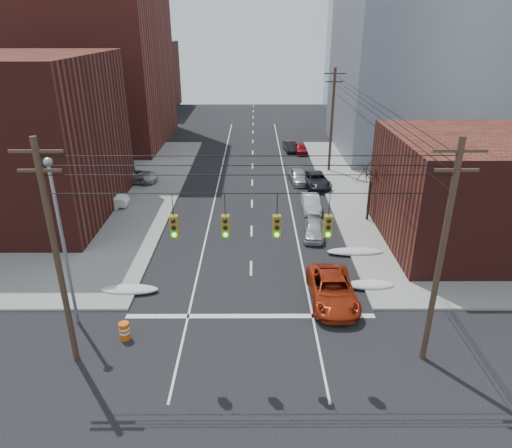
{
  "coord_description": "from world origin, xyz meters",
  "views": [
    {
      "loc": [
        0.25,
        -14.86,
        15.07
      ],
      "look_at": [
        0.34,
        12.56,
        3.0
      ],
      "focal_mm": 32.0,
      "sensor_mm": 36.0,
      "label": 1
    }
  ],
  "objects_px": {
    "parked_car_b": "(311,203)",
    "parked_car_c": "(316,180)",
    "parked_car_f": "(290,146)",
    "lot_car_b": "(133,175)",
    "construction_barrel": "(125,331)",
    "lot_car_a": "(103,199)",
    "parked_car_d": "(299,177)",
    "lot_car_c": "(78,191)",
    "red_pickup": "(332,290)",
    "lot_car_d": "(79,191)",
    "parked_car_a": "(314,229)",
    "parked_car_e": "(301,149)"
  },
  "relations": [
    {
      "from": "parked_car_a",
      "to": "parked_car_e",
      "type": "distance_m",
      "value": 24.84
    },
    {
      "from": "parked_car_b",
      "to": "parked_car_f",
      "type": "distance_m",
      "value": 20.41
    },
    {
      "from": "parked_car_b",
      "to": "construction_barrel",
      "type": "bearing_deg",
      "value": -123.24
    },
    {
      "from": "lot_car_d",
      "to": "construction_barrel",
      "type": "distance_m",
      "value": 22.54
    },
    {
      "from": "parked_car_b",
      "to": "lot_car_c",
      "type": "bearing_deg",
      "value": 173.01
    },
    {
      "from": "construction_barrel",
      "to": "lot_car_a",
      "type": "bearing_deg",
      "value": 110.02
    },
    {
      "from": "lot_car_b",
      "to": "red_pickup",
      "type": "bearing_deg",
      "value": -133.17
    },
    {
      "from": "parked_car_a",
      "to": "red_pickup",
      "type": "bearing_deg",
      "value": -82.83
    },
    {
      "from": "parked_car_c",
      "to": "lot_car_d",
      "type": "distance_m",
      "value": 22.76
    },
    {
      "from": "lot_car_d",
      "to": "lot_car_a",
      "type": "bearing_deg",
      "value": -142.7
    },
    {
      "from": "lot_car_b",
      "to": "construction_barrel",
      "type": "bearing_deg",
      "value": -158.44
    },
    {
      "from": "red_pickup",
      "to": "lot_car_a",
      "type": "relative_size",
      "value": 1.25
    },
    {
      "from": "parked_car_b",
      "to": "parked_car_e",
      "type": "relative_size",
      "value": 1.12
    },
    {
      "from": "parked_car_c",
      "to": "construction_barrel",
      "type": "distance_m",
      "value": 27.46
    },
    {
      "from": "lot_car_a",
      "to": "parked_car_e",
      "type": "bearing_deg",
      "value": -46.66
    },
    {
      "from": "lot_car_d",
      "to": "lot_car_c",
      "type": "bearing_deg",
      "value": 19.62
    },
    {
      "from": "parked_car_c",
      "to": "lot_car_b",
      "type": "height_order",
      "value": "lot_car_b"
    },
    {
      "from": "parked_car_e",
      "to": "lot_car_d",
      "type": "height_order",
      "value": "lot_car_d"
    },
    {
      "from": "parked_car_c",
      "to": "construction_barrel",
      "type": "height_order",
      "value": "parked_car_c"
    },
    {
      "from": "parked_car_c",
      "to": "parked_car_e",
      "type": "height_order",
      "value": "parked_car_c"
    },
    {
      "from": "parked_car_c",
      "to": "parked_car_d",
      "type": "xyz_separation_m",
      "value": [
        -1.6,
        1.31,
        -0.07
      ]
    },
    {
      "from": "parked_car_f",
      "to": "lot_car_b",
      "type": "height_order",
      "value": "lot_car_b"
    },
    {
      "from": "parked_car_b",
      "to": "parked_car_c",
      "type": "xyz_separation_m",
      "value": [
        1.21,
        6.36,
        0.03
      ]
    },
    {
      "from": "parked_car_b",
      "to": "parked_car_a",
      "type": "bearing_deg",
      "value": -94.12
    },
    {
      "from": "parked_car_b",
      "to": "lot_car_b",
      "type": "height_order",
      "value": "lot_car_b"
    },
    {
      "from": "parked_car_c",
      "to": "lot_car_d",
      "type": "bearing_deg",
      "value": -177.63
    },
    {
      "from": "parked_car_e",
      "to": "construction_barrel",
      "type": "xyz_separation_m",
      "value": [
        -12.59,
        -37.16,
        -0.11
      ]
    },
    {
      "from": "lot_car_d",
      "to": "construction_barrel",
      "type": "relative_size",
      "value": 4.45
    },
    {
      "from": "parked_car_a",
      "to": "lot_car_d",
      "type": "relative_size",
      "value": 0.87
    },
    {
      "from": "red_pickup",
      "to": "lot_car_d",
      "type": "relative_size",
      "value": 1.3
    },
    {
      "from": "parked_car_d",
      "to": "lot_car_c",
      "type": "relative_size",
      "value": 0.85
    },
    {
      "from": "parked_car_a",
      "to": "lot_car_d",
      "type": "height_order",
      "value": "lot_car_d"
    },
    {
      "from": "red_pickup",
      "to": "parked_car_a",
      "type": "xyz_separation_m",
      "value": [
        -0.0,
        8.88,
        -0.14
      ]
    },
    {
      "from": "parked_car_a",
      "to": "parked_car_e",
      "type": "bearing_deg",
      "value": 94.16
    },
    {
      "from": "parked_car_f",
      "to": "lot_car_c",
      "type": "distance_m",
      "value": 27.44
    },
    {
      "from": "parked_car_e",
      "to": "lot_car_a",
      "type": "bearing_deg",
      "value": -138.93
    },
    {
      "from": "red_pickup",
      "to": "lot_car_a",
      "type": "distance_m",
      "value": 23.33
    },
    {
      "from": "parked_car_b",
      "to": "lot_car_a",
      "type": "bearing_deg",
      "value": 178.51
    },
    {
      "from": "lot_car_a",
      "to": "lot_car_b",
      "type": "bearing_deg",
      "value": -9.16
    },
    {
      "from": "parked_car_d",
      "to": "construction_barrel",
      "type": "xyz_separation_m",
      "value": [
        -11.3,
        -25.55,
        -0.13
      ]
    },
    {
      "from": "parked_car_f",
      "to": "red_pickup",
      "type": "bearing_deg",
      "value": -96.81
    },
    {
      "from": "lot_car_b",
      "to": "parked_car_a",
      "type": "bearing_deg",
      "value": -118.34
    },
    {
      "from": "red_pickup",
      "to": "construction_barrel",
      "type": "distance_m",
      "value": 11.83
    },
    {
      "from": "parked_car_a",
      "to": "parked_car_d",
      "type": "height_order",
      "value": "parked_car_a"
    },
    {
      "from": "red_pickup",
      "to": "parked_car_f",
      "type": "distance_m",
      "value": 34.8
    },
    {
      "from": "parked_car_d",
      "to": "lot_car_b",
      "type": "bearing_deg",
      "value": 175.69
    },
    {
      "from": "red_pickup",
      "to": "parked_car_b",
      "type": "bearing_deg",
      "value": 88.29
    },
    {
      "from": "red_pickup",
      "to": "lot_car_d",
      "type": "xyz_separation_m",
      "value": [
        -20.84,
        16.95,
        0.11
      ]
    },
    {
      "from": "parked_car_b",
      "to": "lot_car_b",
      "type": "relative_size",
      "value": 0.79
    },
    {
      "from": "parked_car_e",
      "to": "construction_barrel",
      "type": "relative_size",
      "value": 3.72
    }
  ]
}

